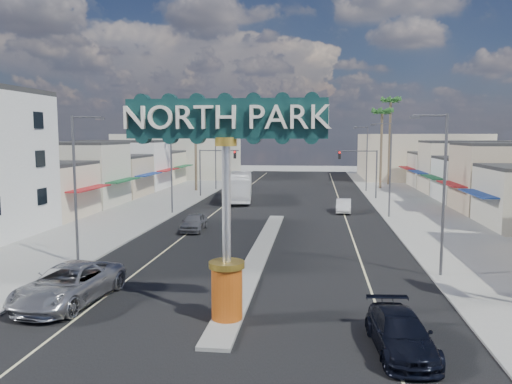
% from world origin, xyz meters
% --- Properties ---
extents(ground, '(160.00, 160.00, 0.00)m').
position_xyz_m(ground, '(0.00, 30.00, 0.00)').
color(ground, gray).
rests_on(ground, ground).
extents(road, '(20.00, 120.00, 0.01)m').
position_xyz_m(road, '(0.00, 30.00, 0.01)').
color(road, black).
rests_on(road, ground).
extents(median_island, '(1.30, 30.00, 0.16)m').
position_xyz_m(median_island, '(0.00, 14.00, 0.08)').
color(median_island, gray).
rests_on(median_island, ground).
extents(sidewalk_left, '(8.00, 120.00, 0.12)m').
position_xyz_m(sidewalk_left, '(-14.00, 30.00, 0.06)').
color(sidewalk_left, gray).
rests_on(sidewalk_left, ground).
extents(sidewalk_right, '(8.00, 120.00, 0.12)m').
position_xyz_m(sidewalk_right, '(14.00, 30.00, 0.06)').
color(sidewalk_right, gray).
rests_on(sidewalk_right, ground).
extents(storefront_row_left, '(12.00, 42.00, 6.00)m').
position_xyz_m(storefront_row_left, '(-24.00, 43.00, 3.00)').
color(storefront_row_left, beige).
rests_on(storefront_row_left, ground).
extents(storefront_row_right, '(12.00, 42.00, 6.00)m').
position_xyz_m(storefront_row_right, '(24.00, 43.00, 3.00)').
color(storefront_row_right, '#B7B29E').
rests_on(storefront_row_right, ground).
extents(backdrop_far_left, '(20.00, 20.00, 8.00)m').
position_xyz_m(backdrop_far_left, '(-22.00, 75.00, 4.00)').
color(backdrop_far_left, '#B7B29E').
rests_on(backdrop_far_left, ground).
extents(backdrop_far_right, '(20.00, 20.00, 8.00)m').
position_xyz_m(backdrop_far_right, '(22.00, 75.00, 4.00)').
color(backdrop_far_right, beige).
rests_on(backdrop_far_right, ground).
extents(gateway_sign, '(8.20, 1.50, 9.15)m').
position_xyz_m(gateway_sign, '(0.00, 1.98, 5.93)').
color(gateway_sign, '#C54E0F').
rests_on(gateway_sign, median_island).
extents(traffic_signal_left, '(5.09, 0.45, 6.00)m').
position_xyz_m(traffic_signal_left, '(-9.18, 43.99, 4.27)').
color(traffic_signal_left, '#47474C').
rests_on(traffic_signal_left, ground).
extents(traffic_signal_right, '(5.09, 0.45, 6.00)m').
position_xyz_m(traffic_signal_right, '(9.18, 43.99, 4.27)').
color(traffic_signal_right, '#47474C').
rests_on(traffic_signal_right, ground).
extents(streetlight_l_near, '(2.03, 0.22, 9.00)m').
position_xyz_m(streetlight_l_near, '(-10.43, 10.00, 5.07)').
color(streetlight_l_near, '#47474C').
rests_on(streetlight_l_near, ground).
extents(streetlight_l_mid, '(2.03, 0.22, 9.00)m').
position_xyz_m(streetlight_l_mid, '(-10.43, 30.00, 5.07)').
color(streetlight_l_mid, '#47474C').
rests_on(streetlight_l_mid, ground).
extents(streetlight_l_far, '(2.03, 0.22, 9.00)m').
position_xyz_m(streetlight_l_far, '(-10.43, 52.00, 5.07)').
color(streetlight_l_far, '#47474C').
rests_on(streetlight_l_far, ground).
extents(streetlight_r_near, '(2.03, 0.22, 9.00)m').
position_xyz_m(streetlight_r_near, '(10.43, 10.00, 5.07)').
color(streetlight_r_near, '#47474C').
rests_on(streetlight_r_near, ground).
extents(streetlight_r_mid, '(2.03, 0.22, 9.00)m').
position_xyz_m(streetlight_r_mid, '(10.43, 30.00, 5.07)').
color(streetlight_r_mid, '#47474C').
rests_on(streetlight_r_mid, ground).
extents(streetlight_r_far, '(2.03, 0.22, 9.00)m').
position_xyz_m(streetlight_r_far, '(10.43, 52.00, 5.07)').
color(streetlight_r_far, '#47474C').
rests_on(streetlight_r_far, ground).
extents(palm_left_far, '(2.60, 2.60, 13.10)m').
position_xyz_m(palm_left_far, '(-13.00, 50.00, 11.50)').
color(palm_left_far, brown).
rests_on(palm_left_far, ground).
extents(palm_right_mid, '(2.60, 2.60, 12.10)m').
position_xyz_m(palm_right_mid, '(13.00, 56.00, 10.60)').
color(palm_right_mid, brown).
rests_on(palm_right_mid, ground).
extents(palm_right_far, '(2.60, 2.60, 14.10)m').
position_xyz_m(palm_right_far, '(15.00, 62.00, 12.39)').
color(palm_right_far, brown).
rests_on(palm_right_far, ground).
extents(suv_left, '(3.64, 6.71, 1.79)m').
position_xyz_m(suv_left, '(-7.81, 3.48, 0.89)').
color(suv_left, '#A4A4A9').
rests_on(suv_left, ground).
extents(suv_right, '(2.38, 5.02, 1.41)m').
position_xyz_m(suv_right, '(6.78, -0.14, 0.71)').
color(suv_right, black).
rests_on(suv_right, ground).
extents(car_parked_left, '(1.83, 4.31, 1.45)m').
position_xyz_m(car_parked_left, '(-6.24, 21.48, 0.73)').
color(car_parked_left, slate).
rests_on(car_parked_left, ground).
extents(car_parked_right, '(1.70, 4.26, 1.38)m').
position_xyz_m(car_parked_right, '(6.49, 32.87, 0.69)').
color(car_parked_right, silver).
rests_on(car_parked_right, ground).
extents(city_bus, '(4.18, 12.18, 3.33)m').
position_xyz_m(city_bus, '(-5.49, 40.93, 1.66)').
color(city_bus, white).
rests_on(city_bus, ground).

